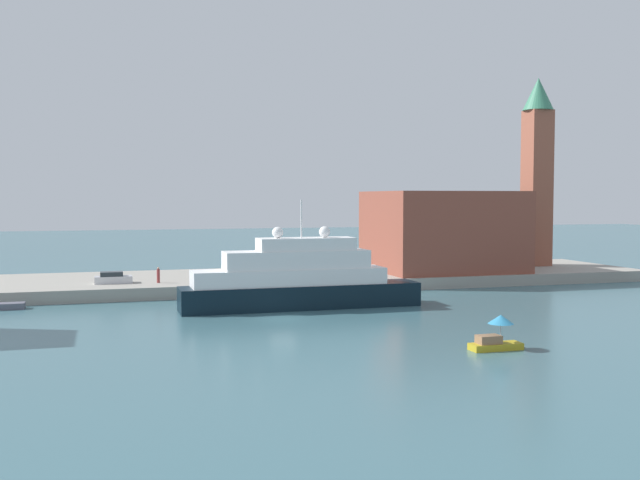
% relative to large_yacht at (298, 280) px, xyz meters
% --- Properties ---
extents(ground, '(400.00, 400.00, 0.00)m').
position_rel_large_yacht_xyz_m(ground, '(-3.11, -6.21, -2.87)').
color(ground, '#3D6670').
extents(quay_dock, '(110.00, 19.80, 1.43)m').
position_rel_large_yacht_xyz_m(quay_dock, '(-3.11, 19.70, -2.15)').
color(quay_dock, gray).
rests_on(quay_dock, ground).
extents(large_yacht, '(24.69, 4.27, 11.06)m').
position_rel_large_yacht_xyz_m(large_yacht, '(0.00, 0.00, 0.00)').
color(large_yacht, black).
rests_on(large_yacht, ground).
extents(small_motorboat, '(3.94, 1.90, 2.60)m').
position_rel_large_yacht_xyz_m(small_motorboat, '(8.77, -24.01, -1.75)').
color(small_motorboat, '#B7991E').
rests_on(small_motorboat, ground).
extents(harbor_building, '(18.46, 15.88, 10.70)m').
position_rel_large_yacht_xyz_m(harbor_building, '(25.25, 18.39, 3.91)').
color(harbor_building, brown).
rests_on(harbor_building, quay_dock).
extents(bell_tower, '(4.40, 4.40, 27.08)m').
position_rel_large_yacht_xyz_m(bell_tower, '(41.52, 21.10, 13.29)').
color(bell_tower, '#93513D').
rests_on(bell_tower, quay_dock).
extents(parked_car, '(4.19, 1.88, 1.34)m').
position_rel_large_yacht_xyz_m(parked_car, '(-17.92, 15.48, -0.86)').
color(parked_car, silver).
rests_on(parked_car, quay_dock).
extents(person_figure, '(0.36, 0.36, 1.83)m').
position_rel_large_yacht_xyz_m(person_figure, '(-12.89, 14.37, -0.59)').
color(person_figure, maroon).
rests_on(person_figure, quay_dock).
extents(mooring_bollard, '(0.38, 0.38, 0.74)m').
position_rel_large_yacht_xyz_m(mooring_bollard, '(-0.90, 10.63, -1.07)').
color(mooring_bollard, black).
rests_on(mooring_bollard, quay_dock).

